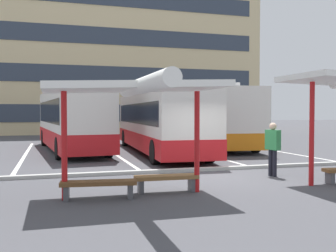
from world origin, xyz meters
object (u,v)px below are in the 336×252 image
object	(u,v)px
waiting_shelter_1	(136,89)
coach_bus_0	(71,120)
coach_bus_1	(159,122)
bench_3	(166,180)
waiting_passenger_1	(273,145)
bench_2	(99,185)
coach_bus_2	(213,119)

from	to	relation	value
waiting_shelter_1	coach_bus_0	bearing A→B (deg)	94.35
coach_bus_0	coach_bus_1	xyz separation A→B (m)	(4.31, -2.34, -0.08)
bench_3	waiting_passenger_1	size ratio (longest dim) A/B	0.96
coach_bus_1	waiting_shelter_1	size ratio (longest dim) A/B	2.72
bench_2	waiting_passenger_1	distance (m)	6.18
coach_bus_0	coach_bus_1	distance (m)	4.90
coach_bus_1	bench_2	bearing A→B (deg)	-112.87
coach_bus_0	coach_bus_1	size ratio (longest dim) A/B	0.92
coach_bus_2	bench_2	bearing A→B (deg)	-123.89
coach_bus_2	bench_3	size ratio (longest dim) A/B	6.17
coach_bus_1	coach_bus_2	bearing A→B (deg)	28.73
coach_bus_1	coach_bus_2	world-z (taller)	coach_bus_2
waiting_shelter_1	coach_bus_1	bearing A→B (deg)	71.75
coach_bus_2	waiting_shelter_1	xyz separation A→B (m)	(-7.35, -12.36, 0.94)
coach_bus_2	waiting_passenger_1	distance (m)	10.75
bench_2	bench_3	size ratio (longest dim) A/B	1.09
coach_bus_2	waiting_shelter_1	world-z (taller)	coach_bus_2
bench_2	coach_bus_1	bearing A→B (deg)	67.13
waiting_passenger_1	coach_bus_2	bearing A→B (deg)	77.19
waiting_shelter_1	bench_3	distance (m)	2.53
waiting_shelter_1	waiting_passenger_1	xyz separation A→B (m)	(4.97, 1.91, -1.63)
bench_2	waiting_shelter_1	bearing A→B (deg)	-5.57
waiting_shelter_1	bench_3	world-z (taller)	waiting_shelter_1
waiting_shelter_1	bench_3	xyz separation A→B (m)	(0.90, 0.42, -2.32)
waiting_passenger_1	coach_bus_0	bearing A→B (deg)	119.17
coach_bus_0	coach_bus_2	world-z (taller)	coach_bus_2
coach_bus_0	waiting_passenger_1	bearing A→B (deg)	-60.83
coach_bus_0	coach_bus_2	xyz separation A→B (m)	(8.30, -0.15, 0.07)
waiting_shelter_1	bench_2	xyz separation A→B (m)	(-0.90, 0.09, -2.32)
coach_bus_1	waiting_passenger_1	xyz separation A→B (m)	(1.61, -8.27, -0.55)
coach_bus_1	waiting_shelter_1	world-z (taller)	coach_bus_1
coach_bus_2	bench_2	size ratio (longest dim) A/B	5.64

